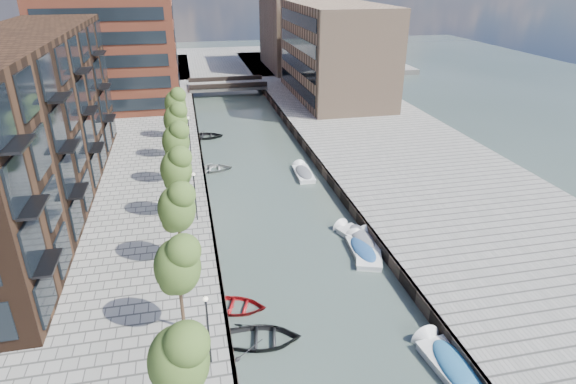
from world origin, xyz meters
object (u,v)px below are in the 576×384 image
object	(u,v)px
tree_6	(175,102)
motorboat_0	(451,366)
tree_0	(178,358)
sloop_3	(212,171)
bridge	(227,85)
sloop_2	(235,309)
sloop_0	(261,342)
car	(311,100)
tree_4	(176,139)
tree_3	(176,167)
motorboat_4	(303,173)
motorboat_1	(358,237)
tree_1	(177,263)
motorboat_3	(361,249)
sloop_4	(205,138)
tree_5	(175,119)
motorboat_2	(368,248)
tree_2	(176,206)

from	to	relation	value
tree_6	motorboat_0	distance (m)	42.87
tree_0	motorboat_0	world-z (taller)	tree_0
tree_0	sloop_3	world-z (taller)	tree_0
tree_6	motorboat_0	size ratio (longest dim) A/B	1.03
bridge	sloop_2	bearing A→B (deg)	-95.25
sloop_2	sloop_0	bearing A→B (deg)	-142.71
car	tree_4	bearing A→B (deg)	-113.33
tree_3	motorboat_4	xyz separation A→B (m)	(12.55, 8.77, -5.12)
motorboat_1	tree_3	bearing A→B (deg)	159.61
tree_3	sloop_3	world-z (taller)	tree_3
tree_1	tree_3	xyz separation A→B (m)	(0.00, 14.00, 0.00)
sloop_2	motorboat_3	bearing A→B (deg)	-46.47
tree_1	motorboat_3	xyz separation A→B (m)	(13.27, 7.09, -5.12)
sloop_2	car	distance (m)	47.03
tree_1	car	size ratio (longest dim) A/B	1.38
sloop_3	sloop_4	xyz separation A→B (m)	(-0.17, 11.30, 0.00)
car	sloop_3	bearing A→B (deg)	-113.99
tree_6	motorboat_1	size ratio (longest dim) A/B	1.17
car	tree_1	bearing A→B (deg)	-98.48
tree_4	sloop_2	xyz separation A→B (m)	(3.10, -18.72, -5.31)
bridge	motorboat_4	size ratio (longest dim) A/B	2.72
tree_6	motorboat_1	world-z (taller)	tree_6
tree_0	sloop_4	xyz separation A→B (m)	(3.20, 44.12, -5.31)
sloop_4	motorboat_0	distance (m)	43.69
tree_5	car	xyz separation A→B (m)	(19.64, 18.28, -3.57)
tree_4	motorboat_0	distance (m)	30.11
tree_3	tree_5	bearing A→B (deg)	90.00
motorboat_2	motorboat_3	size ratio (longest dim) A/B	1.16
tree_5	car	world-z (taller)	tree_5
tree_5	motorboat_4	bearing A→B (deg)	-22.63
sloop_3	car	distance (m)	26.20
tree_1	motorboat_0	bearing A→B (deg)	-20.78
sloop_3	motorboat_2	xyz separation A→B (m)	(10.51, -18.52, 0.10)
motorboat_3	motorboat_4	xyz separation A→B (m)	(-0.72, 15.67, 0.00)
motorboat_0	sloop_2	bearing A→B (deg)	144.94
bridge	motorboat_0	world-z (taller)	bridge
bridge	tree_6	xyz separation A→B (m)	(-8.50, -26.00, 3.92)
bridge	motorboat_0	bearing A→B (deg)	-85.40
tree_6	tree_4	bearing A→B (deg)	-90.00
tree_5	motorboat_2	bearing A→B (deg)	-56.17
motorboat_1	car	xyz separation A→B (m)	(5.98, 37.35, 1.54)
tree_2	tree_5	size ratio (longest dim) A/B	1.00
sloop_2	tree_3	bearing A→B (deg)	33.04
tree_2	motorboat_1	world-z (taller)	tree_2
tree_6	sloop_2	world-z (taller)	tree_6
bridge	motorboat_1	distance (m)	52.35
bridge	motorboat_4	world-z (taller)	bridge
sloop_2	sloop_3	bearing A→B (deg)	17.57
tree_1	sloop_4	xyz separation A→B (m)	(3.20, 37.12, -5.31)
sloop_3	motorboat_1	distance (m)	19.79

